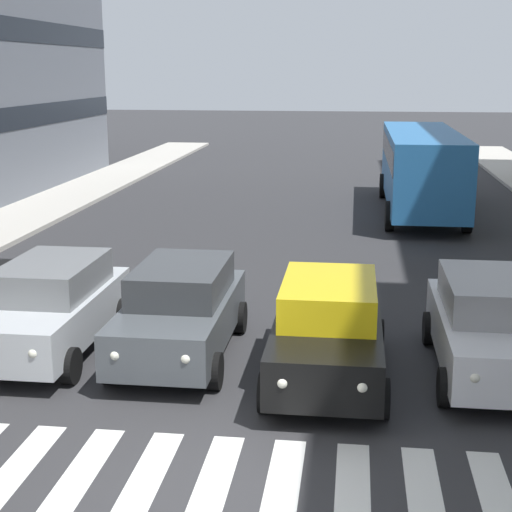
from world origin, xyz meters
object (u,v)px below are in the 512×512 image
(bus_behind_traffic, at_px, (421,162))
(car_2, at_px, (328,329))
(car_4, at_px, (51,306))
(car_1, at_px, (491,326))
(car_3, at_px, (181,310))

(bus_behind_traffic, bearing_deg, car_2, 80.36)
(car_2, xyz_separation_m, bus_behind_traffic, (-2.81, -16.52, 0.97))
(car_2, bearing_deg, bus_behind_traffic, -99.64)
(car_4, bearing_deg, car_1, 179.09)
(car_3, relative_size, bus_behind_traffic, 0.42)
(car_2, relative_size, bus_behind_traffic, 0.42)
(car_1, relative_size, car_3, 1.00)
(car_3, bearing_deg, bus_behind_traffic, -109.46)
(car_4, height_order, bus_behind_traffic, bus_behind_traffic)
(car_2, bearing_deg, car_4, -7.56)
(car_1, height_order, car_2, same)
(car_4, bearing_deg, bus_behind_traffic, -116.96)
(car_1, xyz_separation_m, bus_behind_traffic, (0.00, -15.95, 0.97))
(car_1, bearing_deg, car_4, -0.91)
(car_2, height_order, car_3, same)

